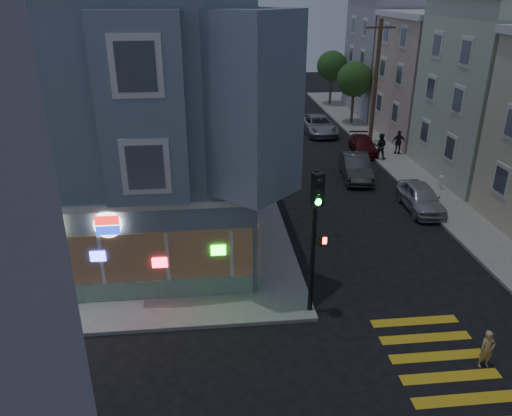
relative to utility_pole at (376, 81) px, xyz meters
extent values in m
plane|color=black|center=(-12.00, -24.00, -4.80)|extent=(120.00, 120.00, 0.00)
cube|color=gray|center=(-25.50, -1.00, -4.72)|extent=(33.00, 42.00, 0.15)
cube|color=gray|center=(11.00, -1.00, -4.72)|extent=(24.00, 42.00, 0.15)
cube|color=slate|center=(-18.00, -13.00, 0.85)|extent=(14.00, 14.00, 11.00)
cube|color=silver|center=(-18.00, -13.00, -0.80)|extent=(14.30, 14.30, 0.25)
cube|color=#196B33|center=(-18.00, -20.05, -4.25)|extent=(13.60, 0.12, 0.80)
cube|color=#382B1E|center=(-18.00, -20.05, -2.85)|extent=(13.60, 0.10, 2.00)
cylinder|color=white|center=(-16.40, -20.13, -1.40)|extent=(1.00, 0.12, 1.00)
cube|color=tan|center=(7.50, 1.00, -0.15)|extent=(12.00, 8.60, 9.00)
cube|color=#948E9C|center=(7.50, 10.00, 0.60)|extent=(12.00, 8.60, 10.50)
cylinder|color=#4C3826|center=(0.00, 0.00, -0.15)|extent=(0.30, 0.30, 9.00)
cube|color=#4C3826|center=(0.00, 0.00, 3.75)|extent=(2.20, 0.12, 0.12)
cylinder|color=#4C3826|center=(0.20, 6.00, -3.05)|extent=(0.24, 0.24, 3.20)
sphere|color=#1D4C1B|center=(0.20, 6.00, -0.85)|extent=(3.00, 3.00, 3.00)
cylinder|color=#4C3826|center=(0.20, 14.00, -3.05)|extent=(0.24, 0.24, 3.20)
sphere|color=#1D4C1B|center=(0.20, 14.00, -0.85)|extent=(3.00, 3.00, 3.00)
imported|color=tan|center=(-4.22, -24.83, -4.13)|extent=(0.49, 0.32, 1.33)
imported|color=black|center=(-0.70, -4.25, -3.74)|extent=(1.08, 0.98, 1.82)
imported|color=black|center=(1.00, -3.23, -3.80)|extent=(1.03, 0.52, 1.69)
imported|color=#B2B5BA|center=(-1.30, -12.73, -4.08)|extent=(1.89, 4.28, 1.43)
imported|color=#393D3E|center=(-3.40, -7.53, -4.05)|extent=(2.17, 4.71, 1.50)
imported|color=#55131A|center=(-1.30, -2.33, -4.21)|extent=(2.03, 4.18, 1.17)
imported|color=#9FA3A9|center=(-3.40, 3.25, -4.06)|extent=(2.60, 5.35, 1.46)
cylinder|color=black|center=(-9.20, -21.42, -1.89)|extent=(0.18, 0.18, 5.51)
cube|color=black|center=(-9.20, -21.66, 0.25)|extent=(0.45, 0.42, 1.16)
sphere|color=black|center=(-9.20, -21.84, 0.62)|extent=(0.22, 0.22, 0.22)
sphere|color=black|center=(-9.20, -21.84, 0.25)|extent=(0.22, 0.22, 0.22)
sphere|color=#19F23F|center=(-9.20, -21.84, -0.11)|extent=(0.22, 0.22, 0.22)
cube|color=black|center=(-8.92, -21.62, -1.62)|extent=(0.41, 0.34, 0.35)
cube|color=#FF2614|center=(-8.92, -21.74, -1.62)|extent=(0.24, 0.02, 0.24)
cylinder|color=white|center=(1.00, -10.20, -4.32)|extent=(0.26, 0.26, 0.65)
sphere|color=white|center=(1.00, -10.20, -3.94)|extent=(0.28, 0.28, 0.28)
cylinder|color=white|center=(1.00, -10.20, -4.27)|extent=(0.49, 0.13, 0.13)
camera|label=1|loc=(-12.81, -36.61, 6.33)|focal=35.00mm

